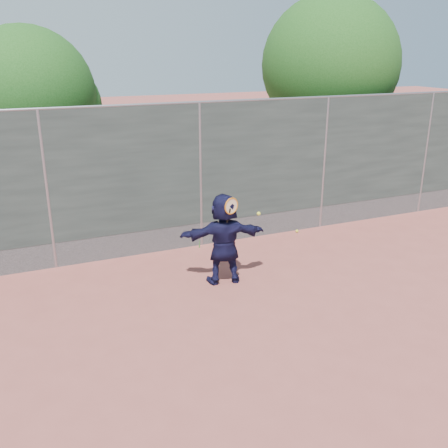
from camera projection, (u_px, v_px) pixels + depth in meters
name	position (u px, v px, depth m)	size (l,w,h in m)	color
ground	(281.00, 322.00, 7.70)	(80.00, 80.00, 0.00)	#9E4C42
player	(224.00, 239.00, 8.78)	(1.53, 0.49, 1.65)	black
ball_ground	(297.00, 231.00, 11.44)	(0.07, 0.07, 0.07)	yellow
fence	(200.00, 173.00, 10.22)	(20.00, 0.06, 3.03)	#38423D
swing_action	(234.00, 208.00, 8.45)	(0.75, 0.19, 0.51)	#CC6C13
tree_right	(334.00, 69.00, 13.27)	(3.78, 3.60, 5.39)	#382314
tree_left	(36.00, 97.00, 11.37)	(3.15, 3.00, 4.53)	#382314
weed_clump	(216.00, 239.00, 10.71)	(0.68, 0.07, 0.30)	#387226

